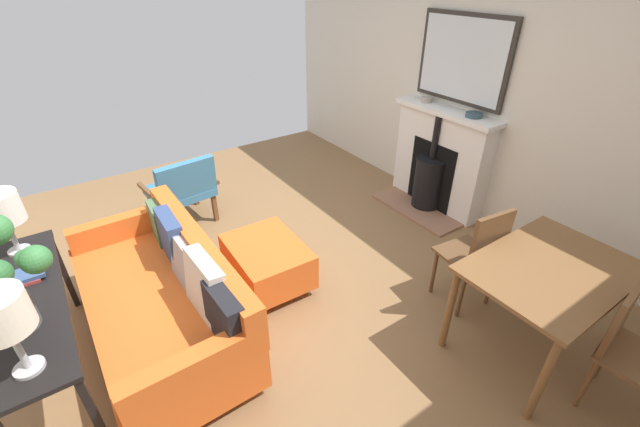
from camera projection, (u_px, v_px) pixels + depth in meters
ground_plane at (252, 277)px, 3.69m from camera, size 5.11×5.88×0.01m
wall_left at (463, 90)px, 4.23m from camera, size 0.12×5.88×2.62m
fireplace at (437, 165)px, 4.54m from camera, size 0.61×1.23×1.14m
mirror_over_mantel at (463, 59)px, 4.02m from camera, size 0.04×1.06×0.85m
mantel_bowl_near at (427, 99)px, 4.43m from camera, size 0.11×0.11×0.06m
mantel_bowl_far at (474, 115)px, 4.00m from camera, size 0.16×0.16×0.04m
sofa at (166, 297)px, 2.95m from camera, size 0.89×1.85×0.83m
ottoman at (267, 261)px, 3.49m from camera, size 0.60×0.77×0.41m
armchair_accent at (182, 188)px, 4.23m from camera, size 0.74×0.65×0.79m
console_table at (30, 311)px, 2.44m from camera, size 0.41×1.55×0.73m
table_lamp_near_end at (0, 210)px, 2.63m from camera, size 0.25×0.25×0.45m
table_lamp_far_end at (0, 316)px, 1.80m from camera, size 0.25×0.25×0.47m
potted_plant at (0, 277)px, 2.05m from camera, size 0.51×0.44×0.62m
book_stack at (20, 278)px, 2.53m from camera, size 0.28×0.16×0.05m
dining_table at (549, 278)px, 2.69m from camera, size 1.11×0.79×0.74m
dining_chair_near_fireplace at (478, 252)px, 3.11m from camera, size 0.45×0.45×0.92m
dining_chair_by_back_wall at (628, 344)px, 2.38m from camera, size 0.44×0.44×0.88m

